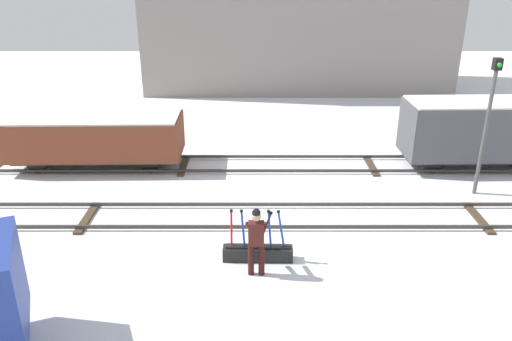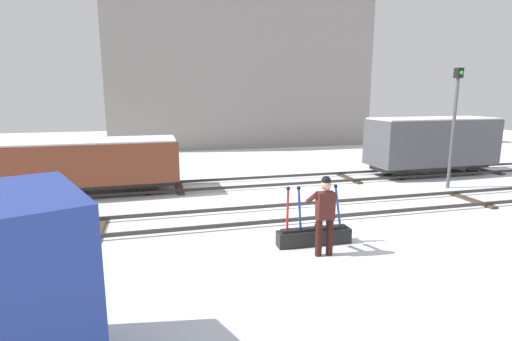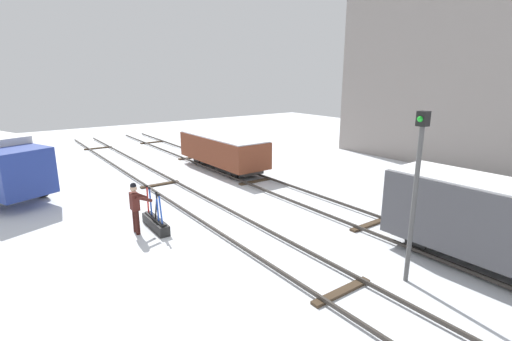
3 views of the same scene
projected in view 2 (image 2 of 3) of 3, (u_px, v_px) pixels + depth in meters
name	position (u px, v px, depth m)	size (l,w,h in m)	color
ground_plane	(308.00, 214.00, 11.62)	(60.00, 60.00, 0.00)	silver
track_main_line	(308.00, 211.00, 11.60)	(44.00, 1.94, 0.18)	#38332D
track_siding_near	(269.00, 181.00, 15.55)	(44.00, 1.94, 0.18)	#38332D
switch_lever_frame	(314.00, 234.00, 9.27)	(1.81, 0.39, 1.45)	black
rail_worker	(325.00, 211.00, 8.51)	(0.54, 0.67, 1.81)	#351511
signal_post	(454.00, 117.00, 14.42)	(0.24, 0.32, 4.47)	#4C4C4C
apartment_building	(238.00, 53.00, 27.43)	(17.88, 6.32, 12.80)	gray
freight_car_back_track	(86.00, 163.00, 13.70)	(6.34, 2.22, 1.96)	#2D2B28
freight_car_mid_siding	(432.00, 142.00, 17.13)	(5.70, 2.12, 2.53)	#2D2B28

